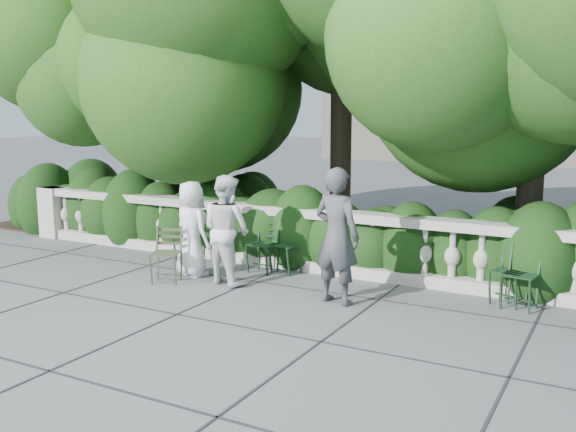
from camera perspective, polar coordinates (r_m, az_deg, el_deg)
The scene contains 13 objects.
ground at distance 8.75m, azimuth -3.16°, elevation -7.43°, with size 90.00×90.00×0.00m, color #4C4F53.
balustrade at distance 10.15m, azimuth 2.16°, elevation -2.20°, with size 12.00×0.44×1.00m.
shrub_hedge at distance 11.32m, azimuth 4.85°, elevation -3.52°, with size 15.00×2.60×1.70m, color black, non-canonical shape.
tree_canopy at distance 11.05m, azimuth 8.98°, elevation 16.76°, with size 15.04×6.52×6.78m.
chair_b at distance 10.04m, azimuth -2.71°, elevation -5.19°, with size 0.44×0.48×0.84m, color black, non-canonical shape.
chair_c at distance 10.91m, azimuth -9.25°, elevation -4.12°, with size 0.44×0.48×0.84m, color black, non-canonical shape.
chair_d at distance 10.01m, azimuth -0.68°, elevation -5.23°, with size 0.44×0.48×0.84m, color black, non-canonical shape.
chair_e at distance 8.88m, azimuth 18.53°, elevation -7.67°, with size 0.44×0.48×0.84m, color black, non-canonical shape.
chair_f at distance 8.74m, azimuth 19.49°, elevation -8.01°, with size 0.44×0.48×0.84m, color black, non-canonical shape.
chair_weathered at distance 9.61m, azimuth -10.96°, elevation -6.04°, with size 0.44×0.48×0.84m, color black, non-canonical shape.
person_businessman at distance 9.91m, azimuth -8.56°, elevation -1.14°, with size 0.72×0.47×1.47m, color silver.
person_woman_grey at distance 8.41m, azimuth 4.37°, elevation -1.78°, with size 0.66×0.43×1.81m, color #3B3B40.
person_casual_man at distance 9.41m, azimuth -5.50°, elevation -1.20°, with size 0.78×0.61×1.61m, color silver.
Camera 1 is at (4.41, -7.11, 2.55)m, focal length 40.00 mm.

